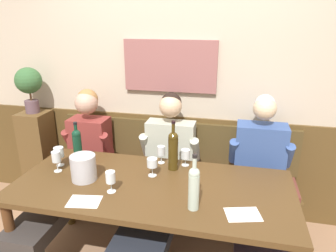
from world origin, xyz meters
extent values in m
cube|color=#C4B49C|center=(0.00, 1.09, 1.40)|extent=(6.80, 0.08, 2.80)
cube|color=#925855|center=(-0.07, 1.03, 1.47)|extent=(0.86, 0.04, 0.47)
cube|color=brown|center=(0.00, 1.04, 0.49)|extent=(6.80, 0.03, 0.98)
cube|color=brown|center=(0.00, 0.81, 0.22)|extent=(2.30, 0.42, 0.44)
cube|color=brown|center=(0.00, 0.81, 0.47)|extent=(2.25, 0.39, 0.05)
cube|color=#4D3C1E|center=(0.00, 1.00, 0.71)|extent=(2.30, 0.04, 0.45)
cube|color=#4E351A|center=(0.00, 0.12, 0.73)|extent=(2.00, 0.89, 0.04)
cylinder|color=#533018|center=(-0.93, -0.25, 0.36)|extent=(0.07, 0.07, 0.71)
cylinder|color=#513A15|center=(-0.93, 0.50, 0.36)|extent=(0.07, 0.07, 0.71)
cylinder|color=#4B3C18|center=(0.93, 0.50, 0.36)|extent=(0.07, 0.07, 0.71)
cube|color=#37322F|center=(-0.82, 0.19, 0.43)|extent=(0.31, 1.14, 0.11)
cube|color=maroon|center=(-0.82, 0.81, 0.73)|extent=(0.37, 0.24, 0.49)
sphere|color=tan|center=(-0.82, 0.80, 1.13)|extent=(0.22, 0.22, 0.22)
sphere|color=#A17241|center=(-0.82, 0.83, 1.16)|extent=(0.20, 0.20, 0.20)
cylinder|color=maroon|center=(-1.02, 0.76, 0.75)|extent=(0.08, 0.20, 0.27)
cylinder|color=maroon|center=(-0.62, 0.76, 0.75)|extent=(0.08, 0.20, 0.27)
cube|color=#242832|center=(-0.01, 0.20, 0.43)|extent=(0.37, 1.15, 0.11)
cube|color=#ADB3A1|center=(-0.01, 0.81, 0.75)|extent=(0.44, 0.18, 0.51)
sphere|color=#D9B089|center=(-0.01, 0.80, 1.15)|extent=(0.20, 0.20, 0.20)
sphere|color=black|center=(-0.01, 0.83, 1.18)|extent=(0.18, 0.18, 0.18)
cylinder|color=#ADB3A1|center=(-0.24, 0.77, 0.77)|extent=(0.08, 0.20, 0.27)
cylinder|color=#ADB3A1|center=(0.22, 0.77, 0.77)|extent=(0.08, 0.20, 0.27)
cube|color=#362C3D|center=(0.78, 0.20, 0.43)|extent=(0.36, 1.14, 0.11)
cube|color=#35508D|center=(0.78, 0.81, 0.76)|extent=(0.42, 0.22, 0.55)
sphere|color=beige|center=(0.78, 0.80, 1.18)|extent=(0.19, 0.19, 0.19)
sphere|color=silver|center=(0.78, 0.83, 1.20)|extent=(0.18, 0.18, 0.18)
cylinder|color=#35508D|center=(0.56, 0.77, 0.79)|extent=(0.08, 0.20, 0.27)
cylinder|color=#35508D|center=(1.01, 0.77, 0.79)|extent=(0.08, 0.20, 0.27)
cylinder|color=#B8B7BD|center=(-0.51, 0.08, 0.85)|extent=(0.18, 0.18, 0.19)
cylinder|color=#3E2E0E|center=(0.10, 0.39, 0.88)|extent=(0.08, 0.08, 0.26)
sphere|color=#3E2E0E|center=(0.10, 0.39, 1.03)|extent=(0.08, 0.08, 0.08)
cylinder|color=#3E2E0E|center=(0.10, 0.39, 1.09)|extent=(0.03, 0.03, 0.10)
cylinder|color=black|center=(0.10, 0.39, 1.14)|extent=(0.03, 0.03, 0.02)
cylinder|color=#B7CBBA|center=(0.33, -0.11, 0.87)|extent=(0.07, 0.07, 0.24)
sphere|color=#B7CBBA|center=(0.33, -0.11, 1.00)|extent=(0.07, 0.07, 0.07)
cylinder|color=#B7CBBA|center=(0.33, -0.11, 1.06)|extent=(0.03, 0.03, 0.09)
cylinder|color=black|center=(0.33, -0.11, 1.12)|extent=(0.03, 0.03, 0.02)
cylinder|color=#113925|center=(-0.68, 0.33, 0.87)|extent=(0.07, 0.07, 0.24)
sphere|color=#113925|center=(-0.68, 0.33, 1.01)|extent=(0.07, 0.07, 0.07)
cylinder|color=#113925|center=(-0.68, 0.33, 1.05)|extent=(0.03, 0.03, 0.07)
cylinder|color=black|center=(-0.68, 0.33, 1.10)|extent=(0.03, 0.03, 0.02)
cylinder|color=silver|center=(-0.81, 0.25, 0.76)|extent=(0.06, 0.06, 0.00)
cylinder|color=silver|center=(-0.81, 0.25, 0.79)|extent=(0.01, 0.01, 0.07)
cylinder|color=silver|center=(-0.81, 0.25, 0.87)|extent=(0.08, 0.08, 0.08)
cylinder|color=#E4D27B|center=(-0.81, 0.25, 0.84)|extent=(0.07, 0.07, 0.03)
cylinder|color=silver|center=(-0.03, 0.25, 0.76)|extent=(0.07, 0.07, 0.00)
cylinder|color=silver|center=(-0.03, 0.25, 0.79)|extent=(0.01, 0.01, 0.07)
cylinder|color=silver|center=(-0.03, 0.25, 0.86)|extent=(0.08, 0.08, 0.06)
cylinder|color=#E0D284|center=(-0.03, 0.25, 0.85)|extent=(0.07, 0.07, 0.03)
cylinder|color=silver|center=(-0.25, -0.03, 0.76)|extent=(0.06, 0.06, 0.00)
cylinder|color=silver|center=(-0.25, -0.03, 0.79)|extent=(0.01, 0.01, 0.07)
cylinder|color=silver|center=(-0.25, -0.03, 0.87)|extent=(0.07, 0.07, 0.08)
cylinder|color=silver|center=(-0.77, 0.16, 0.76)|extent=(0.06, 0.06, 0.00)
cylinder|color=silver|center=(-0.77, 0.16, 0.80)|extent=(0.01, 0.01, 0.08)
cylinder|color=silver|center=(-0.77, 0.16, 0.88)|extent=(0.07, 0.07, 0.08)
cylinder|color=#EEE280|center=(-0.77, 0.16, 0.85)|extent=(0.06, 0.06, 0.02)
cylinder|color=silver|center=(0.18, 0.48, 0.76)|extent=(0.06, 0.06, 0.00)
cylinder|color=silver|center=(0.18, 0.48, 0.79)|extent=(0.01, 0.01, 0.06)
cylinder|color=silver|center=(0.18, 0.48, 0.85)|extent=(0.07, 0.07, 0.07)
cylinder|color=#EAE57E|center=(0.18, 0.48, 0.83)|extent=(0.06, 0.06, 0.03)
cylinder|color=silver|center=(-0.02, 0.48, 0.76)|extent=(0.06, 0.06, 0.00)
cylinder|color=silver|center=(-0.02, 0.48, 0.79)|extent=(0.01, 0.01, 0.07)
cylinder|color=silver|center=(-0.02, 0.48, 0.86)|extent=(0.06, 0.06, 0.07)
cylinder|color=beige|center=(-0.02, 0.48, 0.84)|extent=(0.06, 0.06, 0.03)
cube|color=white|center=(-0.37, -0.19, 0.76)|extent=(0.23, 0.18, 0.00)
cube|color=white|center=(0.64, -0.10, 0.76)|extent=(0.24, 0.20, 0.00)
cube|color=brown|center=(-1.45, 0.86, 0.49)|extent=(0.28, 0.28, 0.98)
cylinder|color=#5D454D|center=(-1.45, 0.86, 1.04)|extent=(0.13, 0.13, 0.13)
cylinder|color=brown|center=(-1.45, 0.86, 1.15)|extent=(0.02, 0.02, 0.10)
sphere|color=#356235|center=(-1.45, 0.86, 1.31)|extent=(0.26, 0.26, 0.26)
camera|label=1|loc=(0.55, -1.77, 1.89)|focal=33.26mm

